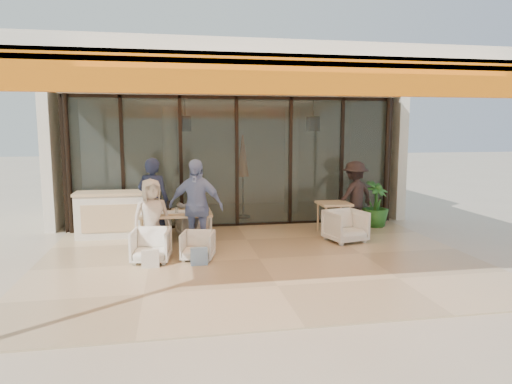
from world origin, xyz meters
TOP-DOWN VIEW (x-y plane):
  - ground at (0.00, 0.00)m, footprint 70.00×70.00m
  - terrace_floor at (0.00, 0.00)m, footprint 8.00×6.00m
  - terrace_structure at (0.00, -0.26)m, footprint 8.00×6.00m
  - glass_storefront at (0.00, 3.00)m, footprint 8.08×0.10m
  - interior_block at (0.01, 5.31)m, footprint 9.05×3.62m
  - host_counter at (-2.75, 2.30)m, footprint 1.85×0.65m
  - dining_table at (-1.55, 1.16)m, footprint 1.50×0.90m
  - chair_far_left at (-1.96, 2.10)m, footprint 0.71×0.67m
  - chair_far_right at (-1.12, 2.10)m, footprint 0.79×0.76m
  - chair_near_left at (-1.96, 0.20)m, footprint 0.74×0.71m
  - chair_near_right at (-1.12, 0.20)m, footprint 0.69×0.66m
  - diner_navy at (-1.96, 1.60)m, footprint 0.77×0.63m
  - diner_grey at (-1.12, 1.60)m, footprint 0.87×0.76m
  - diner_cream at (-1.96, 0.70)m, footprint 0.83×0.66m
  - diner_periwinkle at (-1.12, 0.70)m, footprint 1.17×0.79m
  - tote_bag_cream at (-1.96, -0.20)m, footprint 0.30×0.10m
  - tote_bag_blue at (-1.12, -0.20)m, footprint 0.30×0.10m
  - side_table at (2.06, 1.74)m, footprint 0.70×0.70m
  - side_chair at (2.06, 0.99)m, footprint 0.89×0.86m
  - standing_woman at (2.75, 2.19)m, footprint 1.22×0.97m
  - potted_palm at (3.34, 2.29)m, footprint 0.89×0.89m

SIDE VIEW (x-z plane):
  - ground at x=0.00m, z-range 0.00..0.00m
  - terrace_floor at x=0.00m, z-range 0.00..0.01m
  - tote_bag_cream at x=-1.96m, z-range 0.00..0.34m
  - tote_bag_blue at x=-1.12m, z-range 0.00..0.34m
  - chair_near_right at x=-1.12m, z-range 0.00..0.59m
  - chair_near_left at x=-1.96m, z-range 0.00..0.69m
  - chair_far_right at x=-1.12m, z-range 0.00..0.69m
  - chair_far_left at x=-1.96m, z-range 0.00..0.72m
  - side_chair at x=2.06m, z-range 0.00..0.77m
  - host_counter at x=-2.75m, z-range 0.01..1.05m
  - potted_palm at x=3.34m, z-range 0.00..1.14m
  - side_table at x=2.06m, z-range 0.27..1.01m
  - dining_table at x=-1.55m, z-range 0.22..1.15m
  - diner_cream at x=-1.96m, z-range 0.00..1.48m
  - diner_grey at x=-1.12m, z-range 0.00..1.51m
  - standing_woman at x=2.75m, z-range 0.00..1.65m
  - diner_navy at x=-1.96m, z-range 0.00..1.83m
  - diner_periwinkle at x=-1.12m, z-range 0.00..1.84m
  - glass_storefront at x=0.00m, z-range 0.00..3.20m
  - interior_block at x=0.01m, z-range 0.47..3.99m
  - terrace_structure at x=0.00m, z-range 1.55..4.95m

